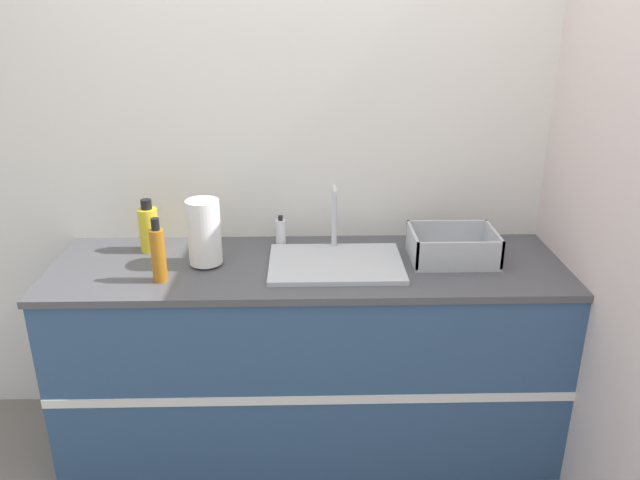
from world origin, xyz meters
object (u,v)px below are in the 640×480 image
object	(u,v)px
bottle_amber	(158,254)
soap_dispenser	(281,232)
paper_towel_roll	(204,233)
sink	(336,261)
bottle_yellow	(149,228)
dish_rack	(452,250)

from	to	relation	value
bottle_amber	soap_dispenser	bearing A→B (deg)	37.63
paper_towel_roll	sink	bearing A→B (deg)	-1.94
sink	bottle_yellow	bearing A→B (deg)	167.56
paper_towel_roll	dish_rack	distance (m)	1.06
paper_towel_roll	bottle_amber	size ratio (longest dim) A/B	1.08
paper_towel_roll	dish_rack	bearing A→B (deg)	1.65
bottle_amber	soap_dispenser	world-z (taller)	bottle_amber
paper_towel_roll	bottle_amber	bearing A→B (deg)	-135.93
bottle_yellow	soap_dispenser	distance (m)	0.58
dish_rack	bottle_amber	size ratio (longest dim) A/B	1.36
soap_dispenser	sink	bearing A→B (deg)	-43.33
bottle_yellow	soap_dispenser	xyz separation A→B (m)	(0.58, 0.04, -0.04)
sink	soap_dispenser	world-z (taller)	sink
sink	soap_dispenser	size ratio (longest dim) A/B	3.89
sink	paper_towel_roll	world-z (taller)	sink
sink	dish_rack	size ratio (longest dim) A/B	1.55
paper_towel_roll	bottle_yellow	xyz separation A→B (m)	(-0.27, 0.16, -0.04)
sink	paper_towel_roll	size ratio (longest dim) A/B	1.96
dish_rack	soap_dispenser	distance (m)	0.76
paper_towel_roll	bottle_amber	world-z (taller)	paper_towel_roll
dish_rack	paper_towel_roll	bearing A→B (deg)	-178.35
paper_towel_roll	bottle_yellow	distance (m)	0.32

